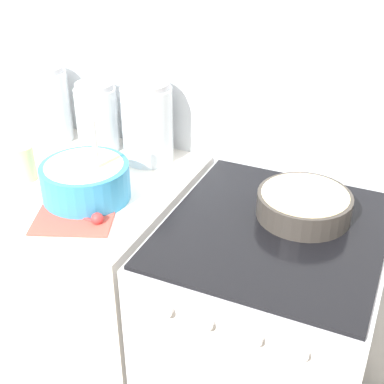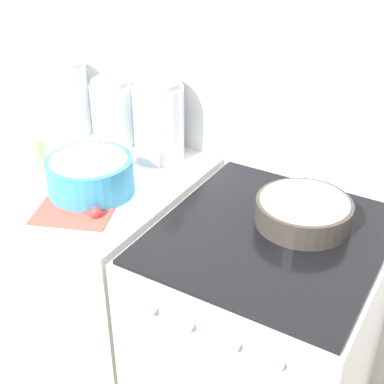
# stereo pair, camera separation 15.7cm
# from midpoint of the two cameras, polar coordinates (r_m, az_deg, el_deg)

# --- Properties ---
(wall_back) EXTENTS (4.44, 0.05, 2.40)m
(wall_back) POSITION_cam_midpoint_polar(r_m,az_deg,el_deg) (1.79, 6.69, 12.80)
(wall_back) COLOR silver
(wall_back) RESTS_ON ground_plane
(countertop_cabinet) EXTENTS (0.72, 0.68, 0.89)m
(countertop_cabinet) POSITION_cam_midpoint_polar(r_m,az_deg,el_deg) (2.05, -8.28, -8.93)
(countertop_cabinet) COLOR silver
(countertop_cabinet) RESTS_ON ground_plane
(stove) EXTENTS (0.62, 0.69, 0.89)m
(stove) POSITION_cam_midpoint_polar(r_m,az_deg,el_deg) (1.80, 9.89, -16.08)
(stove) COLOR silver
(stove) RESTS_ON ground_plane
(mixing_bowl) EXTENTS (0.27, 0.27, 0.26)m
(mixing_bowl) POSITION_cam_midpoint_polar(r_m,az_deg,el_deg) (1.66, -8.17, 1.91)
(mixing_bowl) COLOR #338CBF
(mixing_bowl) RESTS_ON countertop_cabinet
(baking_pan) EXTENTS (0.27, 0.27, 0.07)m
(baking_pan) POSITION_cam_midpoint_polar(r_m,az_deg,el_deg) (1.55, 14.67, -2.09)
(baking_pan) COLOR #38332D
(baking_pan) RESTS_ON stove
(storage_jar_left) EXTENTS (0.15, 0.15, 0.28)m
(storage_jar_left) POSITION_cam_midpoint_polar(r_m,az_deg,el_deg) (2.06, -10.81, 9.24)
(storage_jar_left) COLOR silver
(storage_jar_left) RESTS_ON countertop_cabinet
(storage_jar_middle) EXTENTS (0.15, 0.15, 0.25)m
(storage_jar_middle) POSITION_cam_midpoint_polar(r_m,az_deg,el_deg) (1.95, -6.19, 7.85)
(storage_jar_middle) COLOR silver
(storage_jar_middle) RESTS_ON countertop_cabinet
(storage_jar_right) EXTENTS (0.17, 0.17, 0.28)m
(storage_jar_right) POSITION_cam_midpoint_polar(r_m,az_deg,el_deg) (1.84, -1.08, 7.04)
(storage_jar_right) COLOR silver
(storage_jar_right) RESTS_ON countertop_cabinet
(tin_can) EXTENTS (0.08, 0.08, 0.12)m
(tin_can) POSITION_cam_midpoint_polar(r_m,az_deg,el_deg) (1.82, -14.04, 3.85)
(tin_can) COLOR beige
(tin_can) RESTS_ON countertop_cabinet
(recipe_page) EXTENTS (0.29, 0.29, 0.01)m
(recipe_page) POSITION_cam_midpoint_polar(r_m,az_deg,el_deg) (1.61, -9.43, -1.69)
(recipe_page) COLOR #CC4C3F
(recipe_page) RESTS_ON countertop_cabinet
(measuring_spoon) EXTENTS (0.12, 0.04, 0.04)m
(measuring_spoon) POSITION_cam_midpoint_polar(r_m,az_deg,el_deg) (1.56, -7.74, -2.24)
(measuring_spoon) COLOR red
(measuring_spoon) RESTS_ON countertop_cabinet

